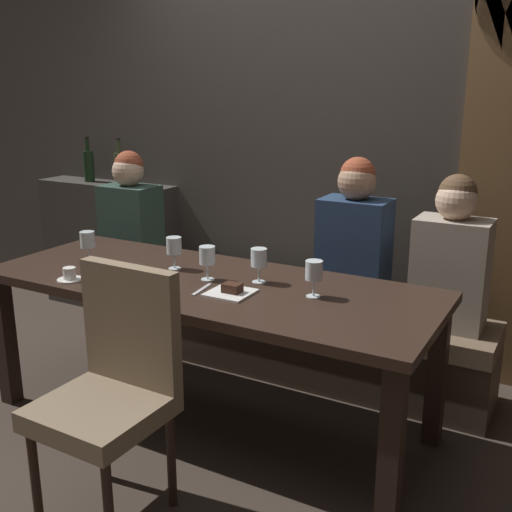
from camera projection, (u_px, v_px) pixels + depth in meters
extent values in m
plane|color=#382D26|center=(209.00, 419.00, 3.12)|extent=(9.00, 9.00, 0.00)
cube|color=#423D38|center=(314.00, 108.00, 3.74)|extent=(6.00, 0.12, 3.00)
cube|color=#38342F|center=(110.00, 246.00, 4.59)|extent=(1.10, 0.28, 0.95)
cube|color=black|center=(6.00, 341.00, 3.21)|extent=(0.08, 0.08, 0.69)
cube|color=black|center=(391.00, 450.00, 2.25)|extent=(0.08, 0.08, 0.69)
cube|color=black|center=(100.00, 301.00, 3.80)|extent=(0.08, 0.08, 0.69)
cube|color=black|center=(437.00, 374.00, 2.84)|extent=(0.08, 0.08, 0.69)
cube|color=#302119|center=(206.00, 285.00, 2.93)|extent=(2.20, 0.84, 0.04)
cube|color=#4A3C2E|center=(273.00, 339.00, 3.66)|extent=(2.50, 0.40, 0.35)
cube|color=brown|center=(274.00, 304.00, 3.60)|extent=(2.50, 0.44, 0.10)
cylinder|color=#302119|center=(35.00, 481.00, 2.30)|extent=(0.04, 0.04, 0.42)
cylinder|color=#302119|center=(109.00, 512.00, 2.13)|extent=(0.04, 0.04, 0.42)
cylinder|color=#302119|center=(102.00, 435.00, 2.60)|extent=(0.04, 0.04, 0.42)
cylinder|color=#302119|center=(171.00, 459.00, 2.43)|extent=(0.04, 0.04, 0.42)
cube|color=#7F6B51|center=(101.00, 411.00, 2.30)|extent=(0.45, 0.45, 0.08)
cube|color=#7F6B51|center=(131.00, 325.00, 2.38)|extent=(0.44, 0.07, 0.48)
cube|color=#2D473D|center=(131.00, 229.00, 3.98)|extent=(0.36, 0.24, 0.57)
sphere|color=#DBB293|center=(128.00, 171.00, 3.88)|extent=(0.20, 0.20, 0.20)
sphere|color=brown|center=(129.00, 165.00, 3.88)|extent=(0.18, 0.18, 0.18)
cube|color=navy|center=(354.00, 255.00, 3.30)|extent=(0.36, 0.24, 0.61)
sphere|color=tan|center=(357.00, 182.00, 3.19)|extent=(0.20, 0.20, 0.20)
sphere|color=brown|center=(358.00, 175.00, 3.19)|extent=(0.18, 0.18, 0.18)
cube|color=#9E9384|center=(450.00, 273.00, 3.07)|extent=(0.36, 0.24, 0.55)
sphere|color=#DBB293|center=(457.00, 200.00, 2.97)|extent=(0.20, 0.20, 0.20)
sphere|color=brown|center=(458.00, 193.00, 2.97)|extent=(0.18, 0.18, 0.18)
cylinder|color=black|center=(89.00, 166.00, 4.49)|extent=(0.08, 0.08, 0.22)
cylinder|color=black|center=(87.00, 145.00, 4.45)|extent=(0.03, 0.03, 0.09)
cylinder|color=black|center=(87.00, 137.00, 4.44)|extent=(0.03, 0.03, 0.02)
cylinder|color=#384728|center=(120.00, 169.00, 4.37)|extent=(0.08, 0.08, 0.22)
cylinder|color=#384728|center=(118.00, 147.00, 4.33)|extent=(0.03, 0.03, 0.09)
cylinder|color=black|center=(118.00, 139.00, 4.31)|extent=(0.03, 0.03, 0.02)
cylinder|color=silver|center=(175.00, 268.00, 3.10)|extent=(0.06, 0.06, 0.00)
cylinder|color=silver|center=(175.00, 261.00, 3.09)|extent=(0.01, 0.01, 0.07)
cylinder|color=silver|center=(174.00, 245.00, 3.07)|extent=(0.08, 0.08, 0.08)
cylinder|color=silver|center=(313.00, 296.00, 2.70)|extent=(0.06, 0.06, 0.00)
cylinder|color=silver|center=(314.00, 288.00, 2.69)|extent=(0.01, 0.01, 0.07)
cylinder|color=silver|center=(314.00, 270.00, 2.66)|extent=(0.08, 0.08, 0.08)
cylinder|color=gold|center=(314.00, 276.00, 2.67)|extent=(0.07, 0.07, 0.03)
cylinder|color=silver|center=(89.00, 262.00, 3.22)|extent=(0.06, 0.06, 0.00)
cylinder|color=silver|center=(89.00, 254.00, 3.21)|extent=(0.01, 0.01, 0.07)
cylinder|color=silver|center=(87.00, 240.00, 3.19)|extent=(0.08, 0.08, 0.08)
cylinder|color=gold|center=(88.00, 245.00, 3.20)|extent=(0.07, 0.07, 0.03)
cylinder|color=silver|center=(259.00, 282.00, 2.89)|extent=(0.06, 0.06, 0.00)
cylinder|color=silver|center=(259.00, 274.00, 2.88)|extent=(0.01, 0.01, 0.07)
cylinder|color=silver|center=(259.00, 257.00, 2.86)|extent=(0.08, 0.08, 0.08)
cylinder|color=maroon|center=(259.00, 261.00, 2.86)|extent=(0.07, 0.07, 0.05)
cylinder|color=silver|center=(209.00, 279.00, 2.93)|extent=(0.06, 0.06, 0.00)
cylinder|color=silver|center=(208.00, 271.00, 2.92)|extent=(0.01, 0.01, 0.07)
cylinder|color=silver|center=(208.00, 255.00, 2.90)|extent=(0.08, 0.08, 0.08)
cylinder|color=maroon|center=(208.00, 260.00, 2.90)|extent=(0.07, 0.07, 0.03)
cylinder|color=white|center=(70.00, 280.00, 2.92)|extent=(0.12, 0.12, 0.01)
cylinder|color=white|center=(69.00, 273.00, 2.91)|extent=(0.06, 0.06, 0.06)
cylinder|color=brown|center=(69.00, 268.00, 2.90)|extent=(0.05, 0.05, 0.01)
cube|color=white|center=(230.00, 293.00, 2.73)|extent=(0.19, 0.19, 0.01)
cube|color=#381E14|center=(232.00, 288.00, 2.72)|extent=(0.08, 0.06, 0.04)
cube|color=silver|center=(202.00, 290.00, 2.78)|extent=(0.04, 0.17, 0.01)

